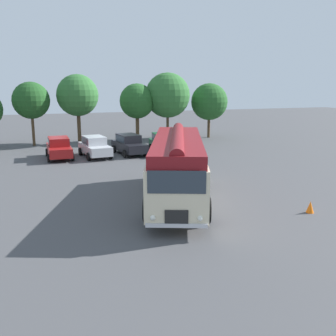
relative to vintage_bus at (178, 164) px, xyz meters
The scene contains 12 objects.
ground_plane 1.94m from the vintage_bus, 77.69° to the left, with size 120.00×120.00×0.00m, color #474749.
vintage_bus is the anchor object (origin of this frame).
car_near_left 14.60m from the vintage_bus, 109.89° to the left, with size 2.02×4.23×1.66m.
car_mid_left 13.64m from the vintage_bus, 99.31° to the left, with size 2.36×4.38×1.66m.
car_mid_right 13.78m from the vintage_bus, 87.12° to the left, with size 2.41×4.40×1.66m.
car_far_right 13.83m from the vintage_bus, 74.92° to the left, with size 2.17×4.30×1.66m.
tree_left_of_centre 22.20m from the vintage_bus, 107.91° to the left, with size 3.43×3.43×5.96m.
tree_centre 21.79m from the vintage_bus, 96.61° to the left, with size 4.03×4.03×6.68m.
tree_right_of_centre 21.19m from the vintage_bus, 80.98° to the left, with size 3.51×3.53×5.80m.
tree_far_right 21.88m from the vintage_bus, 72.31° to the left, with size 4.59×4.59×6.88m.
tree_extra_right 23.83m from the vintage_bus, 61.77° to the left, with size 3.92×3.92×5.81m.
traffic_cone 6.57m from the vintage_bus, 35.48° to the right, with size 0.36×0.36×0.55m, color orange.
Camera 1 is at (-6.66, -18.38, 5.91)m, focal length 42.00 mm.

